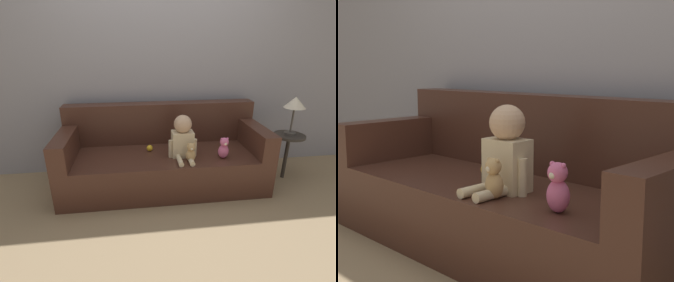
{
  "view_description": "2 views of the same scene",
  "coord_description": "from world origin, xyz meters",
  "views": [
    {
      "loc": [
        -0.29,
        -2.52,
        1.51
      ],
      "look_at": [
        0.04,
        -0.04,
        0.53
      ],
      "focal_mm": 28.0,
      "sensor_mm": 36.0,
      "label": 1
    },
    {
      "loc": [
        1.73,
        -1.74,
        1.0
      ],
      "look_at": [
        0.16,
        -0.11,
        0.64
      ],
      "focal_mm": 50.0,
      "sensor_mm": 36.0,
      "label": 2
    }
  ],
  "objects": [
    {
      "name": "ground_plane",
      "position": [
        0.0,
        0.0,
        0.0
      ],
      "size": [
        12.0,
        12.0,
        0.0
      ],
      "primitive_type": "plane",
      "color": "#9E8460"
    },
    {
      "name": "wall_back",
      "position": [
        0.0,
        0.5,
        1.3
      ],
      "size": [
        8.0,
        0.05,
        2.6
      ],
      "color": "#93939E",
      "rests_on": "ground_plane"
    },
    {
      "name": "couch",
      "position": [
        0.0,
        0.06,
        0.3
      ],
      "size": [
        2.11,
        0.82,
        0.84
      ],
      "color": "#47281E",
      "rests_on": "ground_plane"
    },
    {
      "name": "person_baby",
      "position": [
        0.17,
        -0.13,
        0.59
      ],
      "size": [
        0.29,
        0.35,
        0.43
      ],
      "color": "beige",
      "rests_on": "couch"
    },
    {
      "name": "teddy_bear_brown",
      "position": [
        0.23,
        -0.27,
        0.49
      ],
      "size": [
        0.09,
        0.09,
        0.19
      ],
      "color": "tan",
      "rests_on": "couch"
    },
    {
      "name": "plush_toy_side",
      "position": [
        0.57,
        -0.23,
        0.5
      ],
      "size": [
        0.11,
        0.1,
        0.22
      ],
      "color": "#DB6699",
      "rests_on": "couch"
    },
    {
      "name": "toy_ball",
      "position": [
        -0.15,
        0.04,
        0.42
      ],
      "size": [
        0.07,
        0.07,
        0.07
      ],
      "color": "gold",
      "rests_on": "couch"
    }
  ]
}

